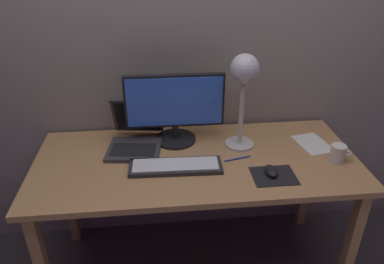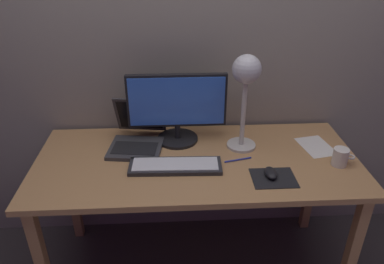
{
  "view_description": "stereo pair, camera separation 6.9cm",
  "coord_description": "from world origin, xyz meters",
  "views": [
    {
      "loc": [
        -0.18,
        -1.53,
        1.73
      ],
      "look_at": [
        -0.03,
        -0.05,
        0.92
      ],
      "focal_mm": 34.28,
      "sensor_mm": 36.0,
      "label": 1
    },
    {
      "loc": [
        -0.11,
        -1.53,
        1.73
      ],
      "look_at": [
        -0.03,
        -0.05,
        0.92
      ],
      "focal_mm": 34.28,
      "sensor_mm": 36.0,
      "label": 2
    }
  ],
  "objects": [
    {
      "name": "monitor",
      "position": [
        -0.09,
        0.19,
        0.94
      ],
      "size": [
        0.51,
        0.22,
        0.37
      ],
      "color": "black",
      "rests_on": "desk"
    },
    {
      "name": "ground_plane",
      "position": [
        0.0,
        0.0,
        0.0
      ],
      "size": [
        4.8,
        4.8,
        0.0
      ],
      "primitive_type": "plane",
      "color": "#383333",
      "rests_on": "ground"
    },
    {
      "name": "mouse",
      "position": [
        0.33,
        -0.17,
        0.76
      ],
      "size": [
        0.06,
        0.1,
        0.03
      ],
      "primitive_type": "ellipsoid",
      "color": "black",
      "rests_on": "mousepad"
    },
    {
      "name": "desk_lamp",
      "position": [
        0.24,
        0.11,
        1.11
      ],
      "size": [
        0.15,
        0.15,
        0.49
      ],
      "color": "beige",
      "rests_on": "desk"
    },
    {
      "name": "paper_sheet_near_mouse",
      "position": [
        0.63,
        0.08,
        0.74
      ],
      "size": [
        0.18,
        0.23,
        0.0
      ],
      "primitive_type": "cube",
      "rotation": [
        0.0,
        0.0,
        0.19
      ],
      "color": "white",
      "rests_on": "desk"
    },
    {
      "name": "laptop",
      "position": [
        -0.3,
        0.17,
        0.81
      ],
      "size": [
        0.3,
        0.34,
        0.24
      ],
      "color": "#38383A",
      "rests_on": "desk"
    },
    {
      "name": "mousepad",
      "position": [
        0.34,
        -0.18,
        0.74
      ],
      "size": [
        0.2,
        0.16,
        0.0
      ],
      "primitive_type": "cube",
      "color": "black",
      "rests_on": "desk"
    },
    {
      "name": "coffee_mug",
      "position": [
        0.68,
        -0.09,
        0.78
      ],
      "size": [
        0.11,
        0.07,
        0.09
      ],
      "color": "white",
      "rests_on": "desk"
    },
    {
      "name": "desk",
      "position": [
        0.0,
        0.0,
        0.66
      ],
      "size": [
        1.6,
        0.7,
        0.74
      ],
      "color": "tan",
      "rests_on": "ground"
    },
    {
      "name": "pen",
      "position": [
        0.2,
        -0.03,
        0.74
      ],
      "size": [
        0.14,
        0.04,
        0.01
      ],
      "primitive_type": "cylinder",
      "rotation": [
        0.0,
        1.57,
        0.23
      ],
      "color": "#2633A5",
      "rests_on": "desk"
    },
    {
      "name": "keyboard_main",
      "position": [
        -0.11,
        -0.07,
        0.75
      ],
      "size": [
        0.44,
        0.15,
        0.03
      ],
      "color": "#28282B",
      "rests_on": "desk"
    },
    {
      "name": "back_wall",
      "position": [
        0.0,
        0.4,
        1.3
      ],
      "size": [
        4.8,
        0.06,
        2.6
      ],
      "primitive_type": "cube",
      "color": "gray",
      "rests_on": "ground"
    }
  ]
}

